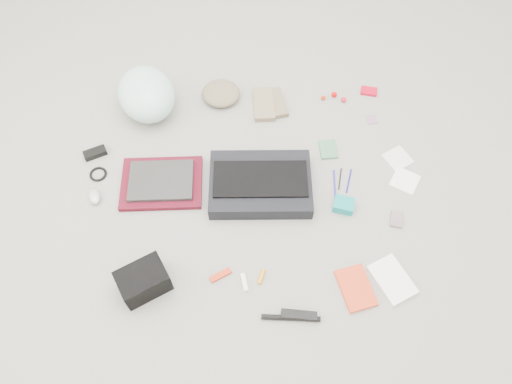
{
  "coord_description": "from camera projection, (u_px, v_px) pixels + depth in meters",
  "views": [
    {
      "loc": [
        -0.11,
        -1.17,
        2.01
      ],
      "look_at": [
        0.0,
        0.0,
        0.05
      ],
      "focal_mm": 35.0,
      "sensor_mm": 36.0,
      "label": 1
    }
  ],
  "objects": [
    {
      "name": "mitten_right",
      "position": [
        275.0,
        103.0,
        2.6
      ],
      "size": [
        0.12,
        0.2,
        0.03
      ],
      "primitive_type": "cube",
      "rotation": [
        0.0,
        0.0,
        0.13
      ],
      "color": "#77684F",
      "rests_on": "ground_plane"
    },
    {
      "name": "accordion_wallet",
      "position": [
        344.0,
        205.0,
        2.28
      ],
      "size": [
        0.11,
        0.1,
        0.05
      ],
      "primitive_type": "cube",
      "rotation": [
        0.0,
        0.0,
        -0.36
      ],
      "color": "#0D878D",
      "rests_on": "ground_plane"
    },
    {
      "name": "napkin_bottom",
      "position": [
        405.0,
        181.0,
        2.37
      ],
      "size": [
        0.17,
        0.17,
        0.01
      ],
      "primitive_type": "cube",
      "rotation": [
        0.0,
        0.0,
        0.96
      ],
      "color": "white",
      "rests_on": "ground_plane"
    },
    {
      "name": "bike_helmet",
      "position": [
        146.0,
        94.0,
        2.51
      ],
      "size": [
        0.37,
        0.42,
        0.21
      ],
      "primitive_type": "ellipsoid",
      "rotation": [
        0.0,
        0.0,
        0.29
      ],
      "color": "#B6EAE0",
      "rests_on": "ground_plane"
    },
    {
      "name": "pen_blue",
      "position": [
        335.0,
        184.0,
        2.36
      ],
      "size": [
        0.03,
        0.15,
        0.01
      ],
      "primitive_type": "cylinder",
      "rotation": [
        1.57,
        0.0,
        -0.13
      ],
      "color": "#2521A5",
      "rests_on": "ground_plane"
    },
    {
      "name": "altoids_tin",
      "position": [
        369.0,
        91.0,
        2.65
      ],
      "size": [
        0.1,
        0.08,
        0.02
      ],
      "primitive_type": "cube",
      "rotation": [
        0.0,
        0.0,
        -0.3
      ],
      "color": "red",
      "rests_on": "ground_plane"
    },
    {
      "name": "mouse",
      "position": [
        94.0,
        196.0,
        2.31
      ],
      "size": [
        0.07,
        0.1,
        0.03
      ],
      "primitive_type": "ellipsoid",
      "rotation": [
        0.0,
        0.0,
        0.23
      ],
      "color": "#A9A9A9",
      "rests_on": "ground_plane"
    },
    {
      "name": "u_lock",
      "position": [
        299.0,
        315.0,
        2.02
      ],
      "size": [
        0.15,
        0.06,
        0.03
      ],
      "primitive_type": "cube",
      "rotation": [
        0.0,
        0.0,
        -0.19
      ],
      "color": "black",
      "rests_on": "ground_plane"
    },
    {
      "name": "notepad",
      "position": [
        328.0,
        149.0,
        2.46
      ],
      "size": [
        0.08,
        0.11,
        0.01
      ],
      "primitive_type": "cube",
      "rotation": [
        0.0,
        0.0,
        -0.0
      ],
      "color": "#3C724B",
      "rests_on": "ground_plane"
    },
    {
      "name": "toiletry_tube_orange",
      "position": [
        261.0,
        277.0,
        2.11
      ],
      "size": [
        0.04,
        0.07,
        0.02
      ],
      "primitive_type": "cylinder",
      "rotation": [
        1.57,
        0.0,
        -0.4
      ],
      "color": "orange",
      "rests_on": "ground_plane"
    },
    {
      "name": "laptop",
      "position": [
        161.0,
        181.0,
        2.33
      ],
      "size": [
        0.31,
        0.23,
        0.02
      ],
      "primitive_type": "cube",
      "rotation": [
        0.0,
        0.0,
        -0.06
      ],
      "color": "black",
      "rests_on": "laptop_sleeve"
    },
    {
      "name": "power_brick",
      "position": [
        95.0,
        153.0,
        2.44
      ],
      "size": [
        0.12,
        0.08,
        0.03
      ],
      "primitive_type": "cube",
      "rotation": [
        0.0,
        0.0,
        0.34
      ],
      "color": "black",
      "rests_on": "ground_plane"
    },
    {
      "name": "stamp_sheet",
      "position": [
        372.0,
        119.0,
        2.56
      ],
      "size": [
        0.05,
        0.06,
        0.0
      ],
      "primitive_type": "cube",
      "rotation": [
        0.0,
        0.0,
        -0.01
      ],
      "color": "gray",
      "rests_on": "ground_plane"
    },
    {
      "name": "napkin_top",
      "position": [
        398.0,
        159.0,
        2.43
      ],
      "size": [
        0.15,
        0.15,
        0.01
      ],
      "primitive_type": "cube",
      "rotation": [
        0.0,
        0.0,
        0.43
      ],
      "color": "silver",
      "rests_on": "ground_plane"
    },
    {
      "name": "beanie",
      "position": [
        221.0,
        93.0,
        2.61
      ],
      "size": [
        0.24,
        0.24,
        0.07
      ],
      "primitive_type": "ellipsoid",
      "rotation": [
        0.0,
        0.0,
        -0.26
      ],
      "color": "#746950",
      "rests_on": "ground_plane"
    },
    {
      "name": "bike_pump",
      "position": [
        291.0,
        318.0,
        2.02
      ],
      "size": [
        0.24,
        0.06,
        0.02
      ],
      "primitive_type": "cylinder",
      "rotation": [
        0.0,
        1.57,
        -0.14
      ],
      "color": "black",
      "rests_on": "ground_plane"
    },
    {
      "name": "pen_black",
      "position": [
        340.0,
        179.0,
        2.37
      ],
      "size": [
        0.04,
        0.12,
        0.01
      ],
      "primitive_type": "cylinder",
      "rotation": [
        1.57,
        0.0,
        -0.28
      ],
      "color": "black",
      "rests_on": "ground_plane"
    },
    {
      "name": "card_deck",
      "position": [
        396.0,
        219.0,
        2.26
      ],
      "size": [
        0.08,
        0.09,
        0.01
      ],
      "primitive_type": "cube",
      "rotation": [
        0.0,
        0.0,
        -0.34
      ],
      "color": "gray",
      "rests_on": "ground_plane"
    },
    {
      "name": "lollipop_a",
      "position": [
        323.0,
        98.0,
        2.62
      ],
      "size": [
        0.03,
        0.03,
        0.02
      ],
      "primitive_type": "sphere",
      "rotation": [
        0.0,
        0.0,
        0.37
      ],
      "color": "red",
      "rests_on": "ground_plane"
    },
    {
      "name": "lollipop_b",
      "position": [
        334.0,
        95.0,
        2.63
      ],
      "size": [
        0.04,
        0.04,
        0.03
      ],
      "primitive_type": "sphere",
      "rotation": [
        0.0,
        0.0,
        0.28
      ],
      "color": "#C50001",
      "rests_on": "ground_plane"
    },
    {
      "name": "laptop_sleeve",
      "position": [
        162.0,
        183.0,
        2.35
      ],
      "size": [
        0.39,
        0.31,
        0.03
      ],
      "primitive_type": "cube",
      "rotation": [
        0.0,
        0.0,
        -0.06
      ],
      "color": "#4F0B19",
      "rests_on": "ground_plane"
    },
    {
      "name": "mitten_left",
      "position": [
        264.0,
        104.0,
        2.59
      ],
      "size": [
        0.12,
        0.22,
        0.03
      ],
      "primitive_type": "cube",
      "rotation": [
        0.0,
        0.0,
        -0.05
      ],
      "color": "#837056",
      "rests_on": "ground_plane"
    },
    {
      "name": "multitool",
      "position": [
        220.0,
        275.0,
        2.12
      ],
      "size": [
        0.1,
        0.06,
        0.01
      ],
      "primitive_type": "cube",
      "rotation": [
        0.0,
        0.0,
        0.41
      ],
      "color": "#B52A0E",
      "rests_on": "ground_plane"
    },
    {
      "name": "pen_navy",
      "position": [
        349.0,
        181.0,
        2.37
      ],
      "size": [
        0.05,
        0.13,
        0.01
      ],
      "primitive_type": "cylinder",
      "rotation": [
        1.57,
        0.0,
        -0.36
      ],
      "color": "navy",
      "rests_on": "ground_plane"
    },
    {
      "name": "camera_bag",
      "position": [
        143.0,
        281.0,
        2.05
      ],
      "size": [
        0.24,
        0.21,
        0.13
      ],
      "primitive_type": "cube",
      "rotation": [
        0.0,
        0.0,
        0.42
      ],
      "color": "black",
      "rests_on": "ground_plane"
    },
    {
      "name": "toiletry_tube_white",
      "position": [
        244.0,
        282.0,
        2.1
      ],
      "size": [
        0.03,
        0.08,
        0.02
      ],
      "primitive_type": "cylinder",
      "rotation": [
        1.57,
        0.0,
        0.12
      ],
      "color": "white",
      "rests_on": "ground_plane"
    },
    {
      "name": "messenger_bag",
      "position": [
        260.0,
        184.0,
        2.32
      ],
      "size": [
        0.5,
        0.38,
        0.08
      ],
      "primitive_type": "cube",
      "rotation": [
        0.0,
        0.0,
        -0.09
      ],
      "color": "black",
      "rests_on": "ground_plane"
    },
    {
      "name": "ground_plane",
      "position": [
        256.0,
        198.0,
        2.32
      ],
      "size": [
        4.0,
        4.0,
        0.0
      ],
      "primitive_type": "plane",
      "color": "gray"
    },
    {
      "name": "bag_flap",
      "position": [
        260.0,
        179.0,
        2.28
      ],
      "size": [
        0.45,
        0.23,
        0.01
      ],
      "primitive_type": "cube",
      "rotation": [
        0.0,
        0.0,
        -0.09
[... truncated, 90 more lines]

